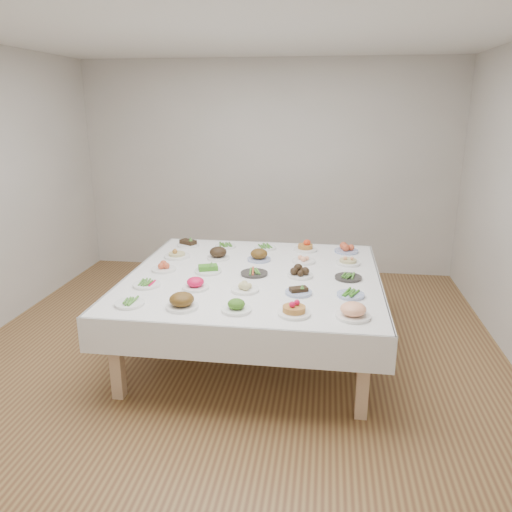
# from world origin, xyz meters

# --- Properties ---
(room_envelope) EXTENTS (5.02, 5.02, 2.81)m
(room_envelope) POSITION_xyz_m (0.00, 0.00, 1.83)
(room_envelope) COLOR olive
(room_envelope) RESTS_ON ground
(display_table) EXTENTS (2.26, 2.26, 0.75)m
(display_table) POSITION_xyz_m (0.18, 0.03, 0.69)
(display_table) COLOR white
(display_table) RESTS_ON ground
(dish_0) EXTENTS (0.22, 0.22, 0.05)m
(dish_0) POSITION_xyz_m (-0.66, -0.81, 0.77)
(dish_0) COLOR white
(dish_0) RESTS_ON display_table
(dish_1) EXTENTS (0.28, 0.28, 0.15)m
(dish_1) POSITION_xyz_m (-0.24, -0.81, 0.82)
(dish_1) COLOR white
(dish_1) RESTS_ON display_table
(dish_2) EXTENTS (0.22, 0.22, 0.11)m
(dish_2) POSITION_xyz_m (0.17, -0.82, 0.80)
(dish_2) COLOR white
(dish_2) RESTS_ON display_table
(dish_3) EXTENTS (0.24, 0.24, 0.14)m
(dish_3) POSITION_xyz_m (0.60, -0.82, 0.82)
(dish_3) COLOR white
(dish_3) RESTS_ON display_table
(dish_4) EXTENTS (0.26, 0.26, 0.15)m
(dish_4) POSITION_xyz_m (1.02, -0.81, 0.82)
(dish_4) COLOR white
(dish_4) RESTS_ON display_table
(dish_5) EXTENTS (0.23, 0.23, 0.05)m
(dish_5) POSITION_xyz_m (-0.67, -0.39, 0.77)
(dish_5) COLOR white
(dish_5) RESTS_ON display_table
(dish_6) EXTENTS (0.22, 0.22, 0.11)m
(dish_6) POSITION_xyz_m (-0.25, -0.39, 0.80)
(dish_6) COLOR white
(dish_6) RESTS_ON display_table
(dish_7) EXTENTS (0.23, 0.23, 0.09)m
(dish_7) POSITION_xyz_m (0.17, -0.39, 0.79)
(dish_7) COLOR white
(dish_7) RESTS_ON display_table
(dish_8) EXTENTS (0.21, 0.21, 0.08)m
(dish_8) POSITION_xyz_m (0.61, -0.40, 0.78)
(dish_8) COLOR #4C66B2
(dish_8) RESTS_ON display_table
(dish_9) EXTENTS (0.23, 0.22, 0.05)m
(dish_9) POSITION_xyz_m (1.02, -0.39, 0.77)
(dish_9) COLOR #4C66B2
(dish_9) RESTS_ON display_table
(dish_10) EXTENTS (0.22, 0.22, 0.09)m
(dish_10) POSITION_xyz_m (-0.66, 0.03, 0.79)
(dish_10) COLOR white
(dish_10) RESTS_ON display_table
(dish_11) EXTENTS (0.24, 0.24, 0.11)m
(dish_11) POSITION_xyz_m (-0.24, 0.03, 0.80)
(dish_11) COLOR white
(dish_11) RESTS_ON display_table
(dish_12) EXTENTS (0.24, 0.24, 0.06)m
(dish_12) POSITION_xyz_m (0.18, 0.03, 0.77)
(dish_12) COLOR #2C2A27
(dish_12) RESTS_ON display_table
(dish_13) EXTENTS (0.23, 0.23, 0.11)m
(dish_13) POSITION_xyz_m (0.60, 0.03, 0.80)
(dish_13) COLOR white
(dish_13) RESTS_ON display_table
(dish_14) EXTENTS (0.23, 0.23, 0.05)m
(dish_14) POSITION_xyz_m (1.02, 0.03, 0.77)
(dish_14) COLOR #2C2A27
(dish_14) RESTS_ON display_table
(dish_15) EXTENTS (0.25, 0.25, 0.14)m
(dish_15) POSITION_xyz_m (-0.66, 0.44, 0.82)
(dish_15) COLOR white
(dish_15) RESTS_ON display_table
(dish_16) EXTENTS (0.22, 0.22, 0.12)m
(dish_16) POSITION_xyz_m (-0.24, 0.45, 0.80)
(dish_16) COLOR white
(dish_16) RESTS_ON display_table
(dish_17) EXTENTS (0.23, 0.23, 0.13)m
(dish_17) POSITION_xyz_m (0.17, 0.46, 0.81)
(dish_17) COLOR #4C66B2
(dish_17) RESTS_ON display_table
(dish_18) EXTENTS (0.22, 0.22, 0.09)m
(dish_18) POSITION_xyz_m (0.61, 0.46, 0.78)
(dish_18) COLOR white
(dish_18) RESTS_ON display_table
(dish_19) EXTENTS (0.23, 0.23, 0.13)m
(dish_19) POSITION_xyz_m (1.03, 0.46, 0.81)
(dish_19) COLOR white
(dish_19) RESTS_ON display_table
(dish_20) EXTENTS (0.24, 0.24, 0.10)m
(dish_20) POSITION_xyz_m (-0.66, 0.87, 0.79)
(dish_20) COLOR white
(dish_20) RESTS_ON display_table
(dish_21) EXTENTS (0.22, 0.22, 0.05)m
(dish_21) POSITION_xyz_m (-0.25, 0.88, 0.77)
(dish_21) COLOR white
(dish_21) RESTS_ON display_table
(dish_22) EXTENTS (0.22, 0.22, 0.05)m
(dish_22) POSITION_xyz_m (0.18, 0.87, 0.77)
(dish_22) COLOR white
(dish_22) RESTS_ON display_table
(dish_23) EXTENTS (0.24, 0.24, 0.15)m
(dish_23) POSITION_xyz_m (0.60, 0.87, 0.82)
(dish_23) COLOR white
(dish_23) RESTS_ON display_table
(dish_24) EXTENTS (0.24, 0.24, 0.11)m
(dish_24) POSITION_xyz_m (1.03, 0.87, 0.80)
(dish_24) COLOR #4C66B2
(dish_24) RESTS_ON display_table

